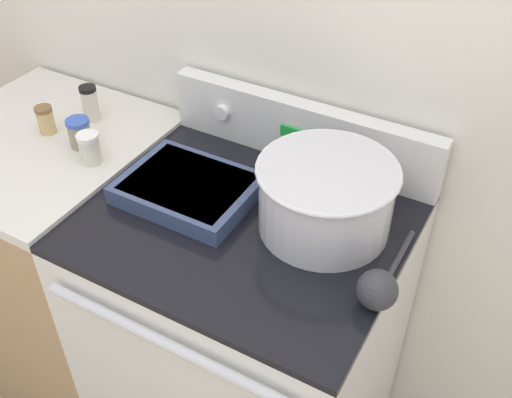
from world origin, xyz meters
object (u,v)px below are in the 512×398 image
ladle (379,288)px  spice_jar_white_cap (90,148)px  spice_jar_brown_cap (46,120)px  spice_jar_black_cap (90,103)px  spice_jar_blue_cap (80,133)px  casserole_dish (188,188)px  mixing_bowl (326,195)px

ladle → spice_jar_white_cap: 0.82m
ladle → spice_jar_brown_cap: size_ratio=3.50×
spice_jar_black_cap → spice_jar_brown_cap: bearing=-118.7°
spice_jar_brown_cap → ladle: bearing=-7.1°
ladle → spice_jar_blue_cap: spice_jar_blue_cap is taller
spice_jar_black_cap → spice_jar_brown_cap: 0.13m
casserole_dish → spice_jar_brown_cap: 0.50m
casserole_dish → spice_jar_white_cap: 0.30m
ladle → casserole_dish: bearing=169.7°
mixing_bowl → spice_jar_white_cap: size_ratio=3.82×
mixing_bowl → spice_jar_white_cap: (-0.63, -0.08, -0.04)m
spice_jar_blue_cap → spice_jar_black_cap: 0.14m
casserole_dish → spice_jar_blue_cap: size_ratio=3.95×
spice_jar_white_cap → spice_jar_brown_cap: (-0.20, 0.05, -0.00)m
spice_jar_white_cap → spice_jar_blue_cap: (-0.07, 0.04, -0.00)m
casserole_dish → spice_jar_black_cap: (-0.43, 0.15, 0.04)m
mixing_bowl → spice_jar_blue_cap: 0.70m
ladle → mixing_bowl: bearing=140.5°
ladle → spice_jar_black_cap: 0.99m
spice_jar_blue_cap → spice_jar_brown_cap: same height
casserole_dish → spice_jar_black_cap: spice_jar_black_cap is taller
casserole_dish → spice_jar_white_cap: bearing=-176.7°
ladle → spice_jar_brown_cap: (-1.02, 0.13, 0.01)m
casserole_dish → spice_jar_black_cap: size_ratio=3.04×
ladle → spice_jar_white_cap: bearing=174.5°
ladle → spice_jar_blue_cap: bearing=172.2°
spice_jar_black_cap → ladle: bearing=-14.1°
ladle → spice_jar_black_cap: size_ratio=2.66×
mixing_bowl → spice_jar_brown_cap: (-0.83, -0.03, -0.04)m
ladle → spice_jar_black_cap: spice_jar_black_cap is taller
spice_jar_blue_cap → spice_jar_black_cap: spice_jar_black_cap is taller
spice_jar_blue_cap → spice_jar_black_cap: bearing=118.9°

